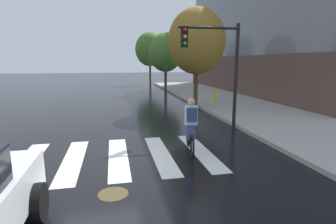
{
  "coord_description": "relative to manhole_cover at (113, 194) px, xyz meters",
  "views": [
    {
      "loc": [
        0.51,
        -7.45,
        2.75
      ],
      "look_at": [
        2.39,
        1.56,
        0.98
      ],
      "focal_mm": 28.2,
      "sensor_mm": 36.0,
      "label": 1
    }
  ],
  "objects": [
    {
      "name": "ground_plane",
      "position": [
        -0.42,
        2.19,
        -0.0
      ],
      "size": [
        120.0,
        120.0,
        0.0
      ],
      "primitive_type": "plane",
      "color": "black"
    },
    {
      "name": "street_tree_mid",
      "position": [
        4.69,
        17.84,
        3.51
      ],
      "size": [
        2.93,
        2.93,
        5.21
      ],
      "color": "#4C3823",
      "rests_on": "ground"
    },
    {
      "name": "fire_hydrant",
      "position": [
        6.54,
        10.89,
        0.53
      ],
      "size": [
        0.33,
        0.22,
        0.78
      ],
      "color": "gold",
      "rests_on": "sidewalk"
    },
    {
      "name": "corner_building",
      "position": [
        17.39,
        15.92,
        6.54
      ],
      "size": [
        14.45,
        22.82,
        13.2
      ],
      "color": "brown",
      "rests_on": "ground"
    },
    {
      "name": "street_tree_far",
      "position": [
        4.56,
        26.71,
        4.16
      ],
      "size": [
        3.47,
        3.47,
        6.17
      ],
      "color": "#4C3823",
      "rests_on": "ground"
    },
    {
      "name": "manhole_cover",
      "position": [
        0.0,
        0.0,
        0.0
      ],
      "size": [
        0.64,
        0.64,
        0.01
      ],
      "primitive_type": "cylinder",
      "color": "#473D1E",
      "rests_on": "ground"
    },
    {
      "name": "crosswalk_stripes",
      "position": [
        0.15,
        2.19,
        0.0
      ],
      "size": [
        5.57,
        3.48,
        0.01
      ],
      "color": "silver",
      "rests_on": "ground"
    },
    {
      "name": "traffic_light_near",
      "position": [
        4.1,
        4.6,
        2.86
      ],
      "size": [
        2.47,
        0.28,
        4.2
      ],
      "color": "black",
      "rests_on": "ground"
    },
    {
      "name": "cyclist",
      "position": [
        2.33,
        2.12,
        0.84
      ],
      "size": [
        0.4,
        1.7,
        1.69
      ],
      "color": "black",
      "rests_on": "ground"
    },
    {
      "name": "street_tree_near",
      "position": [
        4.79,
        9.38,
        3.86
      ],
      "size": [
        3.22,
        3.22,
        5.72
      ],
      "color": "#4C3823",
      "rests_on": "ground"
    }
  ]
}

